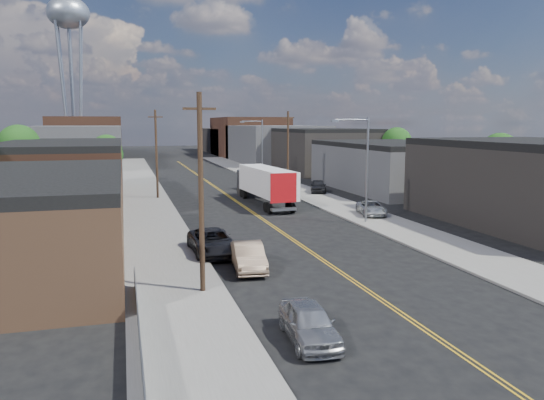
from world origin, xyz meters
TOP-DOWN VIEW (x-y plane):
  - ground at (0.00, 60.00)m, footprint 260.00×260.00m
  - centerline at (0.00, 45.00)m, footprint 0.32×120.00m
  - sidewalk_left at (-9.50, 45.00)m, footprint 5.00×140.00m
  - sidewalk_right at (9.50, 45.00)m, footprint 5.00×140.00m
  - warehouse_tan at (-18.00, 18.00)m, footprint 12.00×22.00m
  - warehouse_brown at (-18.00, 44.00)m, footprint 12.00×26.00m
  - industrial_right_b at (22.00, 46.00)m, footprint 14.00×24.00m
  - industrial_right_c at (22.00, 72.00)m, footprint 14.00×22.00m
  - skyline_left_a at (-20.00, 95.00)m, footprint 16.00×30.00m
  - skyline_right_a at (20.00, 95.00)m, footprint 16.00×30.00m
  - skyline_left_b at (-20.00, 120.00)m, footprint 16.00×26.00m
  - skyline_right_b at (20.00, 120.00)m, footprint 16.00×26.00m
  - skyline_left_c at (-20.00, 140.00)m, footprint 16.00×40.00m
  - skyline_right_c at (20.00, 140.00)m, footprint 16.00×40.00m
  - water_tower at (-22.00, 110.00)m, footprint 9.00×9.00m
  - streetlight_near at (7.60, 25.00)m, footprint 3.39×0.25m
  - streetlight_far at (7.60, 60.00)m, footprint 3.39×0.25m
  - utility_pole_left_near at (-8.20, 10.00)m, footprint 1.60×0.26m
  - utility_pole_left_far at (-8.20, 45.00)m, footprint 1.60×0.26m
  - utility_pole_right at (8.20, 48.00)m, footprint 1.60×0.26m
  - chainlink_fence at (-11.50, 3.50)m, footprint 0.05×16.00m
  - tree_left_mid at (-23.94, 55.00)m, footprint 5.10×5.04m
  - tree_left_far at (-13.94, 62.00)m, footprint 4.35×4.20m
  - tree_right_near at (30.06, 36.00)m, footprint 4.60×4.48m
  - tree_right_far at (30.06, 60.00)m, footprint 4.85×4.76m
  - semi_truck at (2.43, 38.34)m, footprint 3.38×15.20m
  - car_left_a at (-5.05, 2.94)m, footprint 2.08×4.54m
  - car_left_b at (-5.00, 13.56)m, footprint 2.18×4.98m
  - car_left_c at (-6.40, 17.86)m, footprint 2.85×5.90m
  - car_right_lot_a at (10.00, 28.00)m, footprint 3.09×4.97m
  - car_right_lot_c at (11.00, 44.50)m, footprint 3.16×4.85m
  - car_ahead_truck at (4.08, 49.36)m, footprint 3.29×6.11m

SIDE VIEW (x-z plane):
  - ground at x=0.00m, z-range 0.00..0.00m
  - centerline at x=0.00m, z-range 0.00..0.01m
  - sidewalk_left at x=-9.50m, z-range 0.00..0.15m
  - sidewalk_right at x=9.50m, z-range 0.00..0.15m
  - chainlink_fence at x=-11.50m, z-range 0.04..1.27m
  - car_left_a at x=-5.05m, z-range 0.00..1.51m
  - car_right_lot_a at x=10.00m, z-range 0.15..1.43m
  - car_left_b at x=-5.00m, z-range 0.00..1.59m
  - car_left_c at x=-6.40m, z-range 0.00..1.62m
  - car_ahead_truck at x=4.08m, z-range 0.00..1.63m
  - car_right_lot_c at x=11.00m, z-range 0.15..1.69m
  - semi_truck at x=2.43m, z-range 0.27..4.21m
  - warehouse_tan at x=-18.00m, z-range 0.00..5.60m
  - industrial_right_b at x=22.00m, z-range 0.00..6.10m
  - warehouse_brown at x=-18.00m, z-range 0.00..6.60m
  - skyline_left_c at x=-20.00m, z-range 0.00..7.00m
  - skyline_right_c at x=20.00m, z-range 0.00..7.00m
  - industrial_right_c at x=22.00m, z-range 0.00..7.60m
  - skyline_left_a at x=-20.00m, z-range 0.00..8.00m
  - skyline_right_a at x=20.00m, z-range 0.00..8.00m
  - tree_left_far at x=-13.94m, z-range 1.08..8.05m
  - tree_right_near at x=30.06m, z-range 1.15..8.59m
  - skyline_left_b at x=-20.00m, z-range 0.00..10.00m
  - skyline_right_b at x=20.00m, z-range 0.00..10.00m
  - utility_pole_left_near at x=-8.20m, z-range 0.14..10.14m
  - utility_pole_left_far at x=-8.20m, z-range 0.14..10.14m
  - utility_pole_right at x=8.20m, z-range 0.14..10.14m
  - tree_right_far at x=30.06m, z-range 1.22..9.13m
  - streetlight_near at x=7.60m, z-range 0.83..9.83m
  - streetlight_far at x=7.60m, z-range 0.83..9.83m
  - tree_left_mid at x=-23.94m, z-range 1.30..9.67m
  - water_tower at x=-22.00m, z-range 12.20..49.10m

